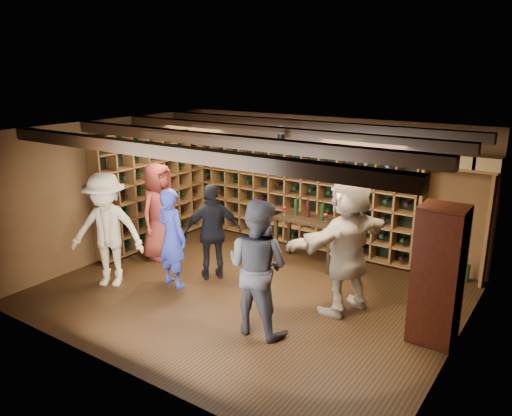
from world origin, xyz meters
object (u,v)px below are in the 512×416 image
Objects in this scene: guest_khaki at (107,230)px; guest_beige at (347,243)px; man_blue_shirt at (172,238)px; guest_red_floral at (159,211)px; display_cabinet at (437,277)px; man_grey_suit at (258,267)px; tasting_table at (308,223)px; guest_woman_black at (213,232)px.

guest_khaki is 0.90× the size of guest_beige.
guest_red_floral reaches higher than man_blue_shirt.
display_cabinet is 2.24m from man_grey_suit.
guest_beige reaches higher than tasting_table.
man_grey_suit is 2.77m from guest_khaki.
man_grey_suit is (1.91, -0.44, 0.11)m from man_blue_shirt.
guest_khaki is at bearing -50.33° from guest_beige.
guest_beige reaches higher than guest_woman_black.
display_cabinet is 3.54m from guest_woman_black.
guest_woman_black is (-3.54, -0.04, -0.06)m from display_cabinet.
man_blue_shirt is at bearing 11.83° from guest_woman_black.
guest_beige is at bearing 174.65° from display_cabinet.
guest_red_floral is 1.55× the size of tasting_table.
guest_woman_black is at bearing -126.36° from tasting_table.
guest_red_floral is 1.38m from guest_woman_black.
guest_red_floral reaches higher than guest_woman_black.
man_blue_shirt reaches higher than tasting_table.
guest_red_floral is 1.31m from guest_khaki.
guest_red_floral is 2.67m from tasting_table.
guest_red_floral is (-4.91, 0.12, 0.02)m from display_cabinet.
guest_woman_black is at bearing -101.42° from guest_red_floral.
display_cabinet is 0.97× the size of man_grey_suit.
guest_khaki is 3.71m from guest_beige.
guest_beige is (3.48, 1.29, 0.10)m from guest_khaki.
man_grey_suit reaches higher than guest_red_floral.
display_cabinet is at bearing -29.06° from tasting_table.
guest_beige reaches higher than man_blue_shirt.
tasting_table is (0.99, 1.40, -0.04)m from guest_woman_black.
tasting_table is (2.20, 2.53, -0.16)m from guest_khaki.
guest_woman_black is at bearing -179.33° from display_cabinet.
man_grey_suit is 3.16m from guest_red_floral.
guest_red_floral is 1.11× the size of guest_woman_black.
man_blue_shirt is 0.87× the size of guest_khaki.
man_grey_suit reaches higher than display_cabinet.
guest_red_floral is at bearing -153.42° from tasting_table.
guest_red_floral is 3.64m from guest_beige.
tasting_table is at bearing -77.56° from man_grey_suit.
guest_woman_black is (1.37, -0.17, -0.08)m from guest_red_floral.
tasting_table is at bearing -66.98° from guest_red_floral.
tasting_table is (-1.27, 1.24, -0.26)m from guest_beige.
tasting_table is at bearing 151.90° from display_cabinet.
display_cabinet is at bearing -163.30° from man_blue_shirt.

